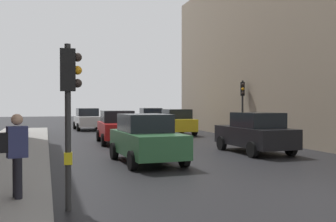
{
  "coord_description": "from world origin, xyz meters",
  "views": [
    {
      "loc": [
        -5.95,
        -7.87,
        2.15
      ],
      "look_at": [
        -0.12,
        10.82,
        1.77
      ],
      "focal_mm": 41.96,
      "sensor_mm": 36.0,
      "label": 1
    }
  ],
  "objects_px": {
    "traffic_light_mid_street": "(243,99)",
    "car_green_estate": "(146,139)",
    "car_blue_van": "(150,118)",
    "pedestrian_with_grey_backpack": "(15,150)",
    "car_red_sedan": "(118,127)",
    "car_dark_suv": "(255,133)",
    "car_white_compact": "(88,119)",
    "car_yellow_taxi": "(176,122)",
    "traffic_light_near_left": "(69,96)"
  },
  "relations": [
    {
      "from": "car_dark_suv",
      "to": "pedestrian_with_grey_backpack",
      "type": "distance_m",
      "value": 11.23
    },
    {
      "from": "car_green_estate",
      "to": "pedestrian_with_grey_backpack",
      "type": "bearing_deg",
      "value": -129.4
    },
    {
      "from": "traffic_light_mid_street",
      "to": "car_white_compact",
      "type": "bearing_deg",
      "value": 126.88
    },
    {
      "from": "car_dark_suv",
      "to": "traffic_light_mid_street",
      "type": "bearing_deg",
      "value": 66.3
    },
    {
      "from": "car_green_estate",
      "to": "car_red_sedan",
      "type": "bearing_deg",
      "value": 88.1
    },
    {
      "from": "car_green_estate",
      "to": "car_yellow_taxi",
      "type": "bearing_deg",
      "value": 66.71
    },
    {
      "from": "car_yellow_taxi",
      "to": "car_green_estate",
      "type": "bearing_deg",
      "value": -113.29
    },
    {
      "from": "traffic_light_near_left",
      "to": "car_blue_van",
      "type": "distance_m",
      "value": 25.75
    },
    {
      "from": "traffic_light_mid_street",
      "to": "car_yellow_taxi",
      "type": "relative_size",
      "value": 0.84
    },
    {
      "from": "car_blue_van",
      "to": "car_red_sedan",
      "type": "xyz_separation_m",
      "value": [
        -4.83,
        -11.37,
        0.0
      ]
    },
    {
      "from": "car_red_sedan",
      "to": "car_dark_suv",
      "type": "relative_size",
      "value": 1.0
    },
    {
      "from": "traffic_light_mid_street",
      "to": "car_green_estate",
      "type": "bearing_deg",
      "value": -136.04
    },
    {
      "from": "car_yellow_taxi",
      "to": "car_green_estate",
      "type": "distance_m",
      "value": 12.84
    },
    {
      "from": "car_blue_van",
      "to": "pedestrian_with_grey_backpack",
      "type": "height_order",
      "value": "pedestrian_with_grey_backpack"
    },
    {
      "from": "car_yellow_taxi",
      "to": "traffic_light_near_left",
      "type": "bearing_deg",
      "value": -114.85
    },
    {
      "from": "car_yellow_taxi",
      "to": "car_blue_van",
      "type": "bearing_deg",
      "value": 89.99
    },
    {
      "from": "traffic_light_mid_street",
      "to": "car_dark_suv",
      "type": "height_order",
      "value": "traffic_light_mid_street"
    },
    {
      "from": "car_blue_van",
      "to": "pedestrian_with_grey_backpack",
      "type": "xyz_separation_m",
      "value": [
        -9.17,
        -23.68,
        0.29
      ]
    },
    {
      "from": "pedestrian_with_grey_backpack",
      "to": "traffic_light_mid_street",
      "type": "bearing_deg",
      "value": 46.4
    },
    {
      "from": "pedestrian_with_grey_backpack",
      "to": "traffic_light_near_left",
      "type": "bearing_deg",
      "value": -34.0
    },
    {
      "from": "car_white_compact",
      "to": "car_dark_suv",
      "type": "height_order",
      "value": "same"
    },
    {
      "from": "traffic_light_near_left",
      "to": "car_dark_suv",
      "type": "xyz_separation_m",
      "value": [
        8.22,
        7.02,
        -1.42
      ]
    },
    {
      "from": "car_yellow_taxi",
      "to": "traffic_light_mid_street",
      "type": "bearing_deg",
      "value": -54.31
    },
    {
      "from": "traffic_light_near_left",
      "to": "pedestrian_with_grey_backpack",
      "type": "distance_m",
      "value": 1.72
    },
    {
      "from": "pedestrian_with_grey_backpack",
      "to": "car_yellow_taxi",
      "type": "bearing_deg",
      "value": 61.34
    },
    {
      "from": "car_white_compact",
      "to": "car_red_sedan",
      "type": "distance_m",
      "value": 11.35
    },
    {
      "from": "car_white_compact",
      "to": "car_yellow_taxi",
      "type": "bearing_deg",
      "value": -52.43
    },
    {
      "from": "car_red_sedan",
      "to": "car_dark_suv",
      "type": "xyz_separation_m",
      "value": [
        4.95,
        -6.01,
        0.0
      ]
    },
    {
      "from": "traffic_light_mid_street",
      "to": "car_white_compact",
      "type": "relative_size",
      "value": 0.84
    },
    {
      "from": "traffic_light_mid_street",
      "to": "pedestrian_with_grey_backpack",
      "type": "bearing_deg",
      "value": -133.6
    },
    {
      "from": "car_red_sedan",
      "to": "pedestrian_with_grey_backpack",
      "type": "height_order",
      "value": "pedestrian_with_grey_backpack"
    },
    {
      "from": "traffic_light_mid_street",
      "to": "car_dark_suv",
      "type": "relative_size",
      "value": 0.84
    },
    {
      "from": "traffic_light_near_left",
      "to": "car_dark_suv",
      "type": "bearing_deg",
      "value": 40.51
    },
    {
      "from": "car_dark_suv",
      "to": "car_yellow_taxi",
      "type": "distance_m",
      "value": 10.47
    },
    {
      "from": "car_blue_van",
      "to": "car_green_estate",
      "type": "bearing_deg",
      "value": -105.2
    },
    {
      "from": "traffic_light_near_left",
      "to": "car_green_estate",
      "type": "distance_m",
      "value": 6.61
    },
    {
      "from": "pedestrian_with_grey_backpack",
      "to": "car_white_compact",
      "type": "bearing_deg",
      "value": 80.7
    },
    {
      "from": "car_white_compact",
      "to": "pedestrian_with_grey_backpack",
      "type": "distance_m",
      "value": 23.97
    },
    {
      "from": "car_red_sedan",
      "to": "car_green_estate",
      "type": "relative_size",
      "value": 0.99
    },
    {
      "from": "car_red_sedan",
      "to": "car_yellow_taxi",
      "type": "height_order",
      "value": "same"
    },
    {
      "from": "traffic_light_mid_street",
      "to": "car_yellow_taxi",
      "type": "xyz_separation_m",
      "value": [
        -2.93,
        4.07,
        -1.58
      ]
    },
    {
      "from": "traffic_light_near_left",
      "to": "pedestrian_with_grey_backpack",
      "type": "relative_size",
      "value": 1.88
    },
    {
      "from": "traffic_light_mid_street",
      "to": "car_white_compact",
      "type": "height_order",
      "value": "traffic_light_mid_street"
    },
    {
      "from": "car_blue_van",
      "to": "car_green_estate",
      "type": "xyz_separation_m",
      "value": [
        -5.08,
        -18.69,
        0.0
      ]
    },
    {
      "from": "car_blue_van",
      "to": "car_red_sedan",
      "type": "relative_size",
      "value": 1.01
    },
    {
      "from": "car_red_sedan",
      "to": "pedestrian_with_grey_backpack",
      "type": "distance_m",
      "value": 13.06
    },
    {
      "from": "traffic_light_near_left",
      "to": "car_green_estate",
      "type": "xyz_separation_m",
      "value": [
        3.03,
        5.7,
        -1.42
      ]
    },
    {
      "from": "traffic_light_mid_street",
      "to": "pedestrian_with_grey_backpack",
      "type": "height_order",
      "value": "traffic_light_mid_street"
    },
    {
      "from": "car_blue_van",
      "to": "car_white_compact",
      "type": "xyz_separation_m",
      "value": [
        -5.3,
        -0.02,
        0.0
      ]
    },
    {
      "from": "car_white_compact",
      "to": "pedestrian_with_grey_backpack",
      "type": "bearing_deg",
      "value": -99.3
    }
  ]
}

